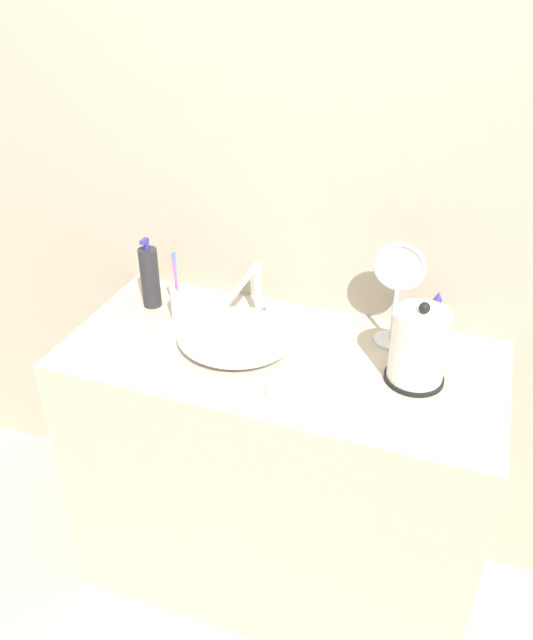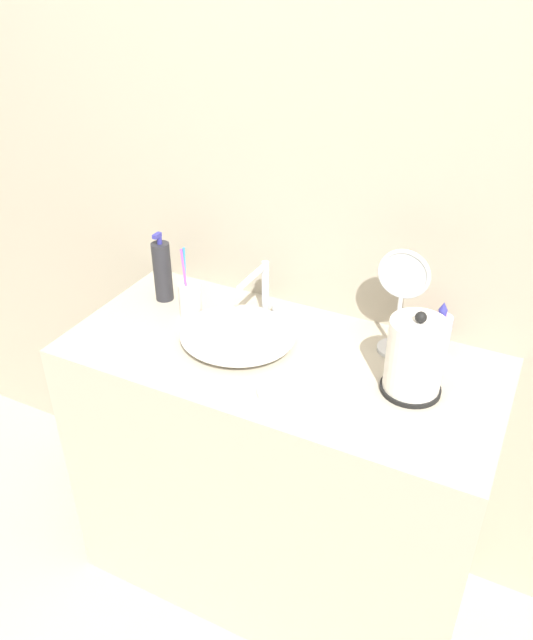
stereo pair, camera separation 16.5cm
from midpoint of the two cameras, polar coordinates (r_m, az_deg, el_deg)
The scene contains 11 objects.
ground_plane at distance 2.19m, azimuth -0.15°, elevation -27.00°, with size 12.00×12.00×0.00m, color #BCB29E.
wall_back at distance 1.76m, azimuth 8.32°, elevation 12.46°, with size 6.00×0.04×2.60m.
vanity_counter at distance 1.99m, azimuth 3.50°, elevation -14.00°, with size 1.20×0.55×0.90m.
sink_basin at distance 1.72m, azimuth 0.06°, elevation -1.38°, with size 0.33×0.31×0.06m.
faucet at distance 1.80m, azimuth 2.31°, elevation 2.88°, with size 0.06×0.17×0.17m.
electric_kettle at distance 1.57m, azimuth 16.35°, elevation -3.56°, with size 0.15×0.15×0.23m.
toothbrush_cup at distance 1.85m, azimuth -4.49°, elevation 1.91°, with size 0.07×0.07×0.21m.
lotion_bottle at distance 1.92m, azimuth -7.08°, elevation 4.39°, with size 0.06×0.06×0.22m.
shampoo_bottle at distance 1.74m, azimuth 18.13°, elevation -1.37°, with size 0.06×0.06×0.16m.
soap_dish at distance 1.55m, azimuth 4.34°, elevation -6.58°, with size 0.11×0.11×0.03m.
vanity_mirror at distance 1.67m, azimuth 15.01°, elevation 2.15°, with size 0.14×0.10×0.30m.
Camera 2 is at (0.59, -0.98, 1.87)m, focal length 35.00 mm.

